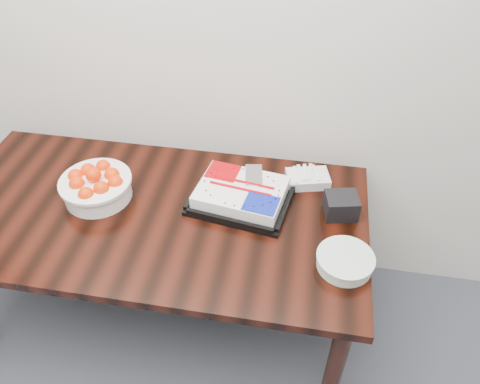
% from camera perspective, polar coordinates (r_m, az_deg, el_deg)
% --- Properties ---
extents(table, '(1.80, 0.90, 0.75)m').
position_cam_1_polar(table, '(2.07, -10.37, -4.01)').
color(table, black).
rests_on(table, ground).
extents(cake_tray, '(0.46, 0.38, 0.09)m').
position_cam_1_polar(cake_tray, '(1.99, 0.15, -0.31)').
color(cake_tray, black).
rests_on(cake_tray, table).
extents(tangerine_bowl, '(0.31, 0.31, 0.19)m').
position_cam_1_polar(tangerine_bowl, '(2.08, -17.23, 1.20)').
color(tangerine_bowl, white).
rests_on(tangerine_bowl, table).
extents(plate_stack, '(0.22, 0.22, 0.05)m').
position_cam_1_polar(plate_stack, '(1.79, 12.67, -8.24)').
color(plate_stack, white).
rests_on(plate_stack, table).
extents(fork_bag, '(0.21, 0.16, 0.05)m').
position_cam_1_polar(fork_bag, '(2.11, 8.24, 1.66)').
color(fork_bag, silver).
rests_on(fork_bag, table).
extents(napkin_box, '(0.15, 0.14, 0.09)m').
position_cam_1_polar(napkin_box, '(1.97, 12.22, -1.61)').
color(napkin_box, black).
rests_on(napkin_box, table).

